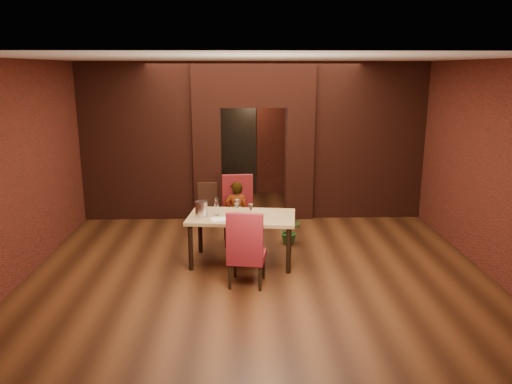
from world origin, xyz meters
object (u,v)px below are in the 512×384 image
(dining_table, at_px, (242,239))
(wine_glass_c, at_px, (251,210))
(person_seated, at_px, (237,214))
(wine_glass_a, at_px, (237,209))
(potted_plant, at_px, (289,231))
(wine_bucket, at_px, (201,209))
(chair_far, at_px, (238,211))
(chair_near, at_px, (247,247))
(water_bottle, at_px, (216,206))
(wine_glass_b, at_px, (237,206))

(dining_table, bearing_deg, wine_glass_c, 7.62)
(dining_table, relative_size, person_seated, 1.44)
(wine_glass_a, relative_size, potted_plant, 0.41)
(wine_bucket, bearing_deg, person_seated, 55.82)
(chair_far, bearing_deg, wine_bucket, -125.62)
(person_seated, bearing_deg, wine_bucket, 56.27)
(chair_near, height_order, wine_bucket, chair_near)
(chair_near, distance_m, wine_glass_c, 0.91)
(wine_glass_c, relative_size, water_bottle, 0.63)
(person_seated, distance_m, potted_plant, 1.00)
(chair_near, xyz_separation_m, wine_bucket, (-0.71, 0.82, 0.34))
(dining_table, relative_size, chair_far, 1.39)
(person_seated, xyz_separation_m, wine_glass_a, (0.01, -0.73, 0.30))
(chair_near, bearing_deg, wine_glass_c, -85.56)
(chair_far, distance_m, wine_glass_a, 0.90)
(person_seated, bearing_deg, chair_far, -103.26)
(person_seated, xyz_separation_m, wine_glass_c, (0.23, -0.77, 0.30))
(wine_glass_b, xyz_separation_m, water_bottle, (-0.33, -0.10, 0.03))
(wine_glass_b, height_order, water_bottle, water_bottle)
(dining_table, relative_size, chair_near, 1.49)
(wine_glass_b, height_order, wine_bucket, wine_bucket)
(wine_glass_a, bearing_deg, wine_glass_c, -10.79)
(chair_near, distance_m, wine_bucket, 1.14)
(wine_bucket, xyz_separation_m, water_bottle, (0.23, 0.06, 0.02))
(wine_glass_a, distance_m, wine_glass_b, 0.09)
(wine_glass_b, relative_size, water_bottle, 0.77)
(wine_glass_a, height_order, water_bottle, water_bottle)
(chair_far, xyz_separation_m, wine_glass_c, (0.20, -0.90, 0.27))
(chair_near, relative_size, wine_glass_b, 5.01)
(wine_glass_a, height_order, wine_bucket, wine_bucket)
(person_seated, bearing_deg, wine_glass_c, 107.33)
(water_bottle, bearing_deg, wine_glass_b, 16.25)
(wine_glass_b, bearing_deg, chair_far, 89.37)
(wine_glass_b, xyz_separation_m, wine_glass_c, (0.21, -0.12, -0.02))
(dining_table, relative_size, wine_glass_a, 8.90)
(water_bottle, bearing_deg, dining_table, -4.41)
(chair_far, xyz_separation_m, wine_bucket, (-0.58, -0.93, 0.30))
(dining_table, distance_m, chair_near, 0.87)
(chair_far, bearing_deg, potted_plant, -6.86)
(dining_table, bearing_deg, wine_glass_a, 156.93)
(person_seated, distance_m, wine_bucket, 1.02)
(person_seated, xyz_separation_m, wine_glass_b, (0.02, -0.65, 0.32))
(chair_far, bearing_deg, wine_glass_c, -81.10)
(dining_table, height_order, wine_bucket, wine_bucket)
(chair_near, bearing_deg, water_bottle, -52.43)
(person_seated, height_order, wine_glass_b, person_seated)
(dining_table, xyz_separation_m, wine_glass_c, (0.14, 0.00, 0.49))
(dining_table, distance_m, water_bottle, 0.67)
(chair_far, height_order, person_seated, chair_far)
(chair_near, relative_size, wine_glass_a, 5.99)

